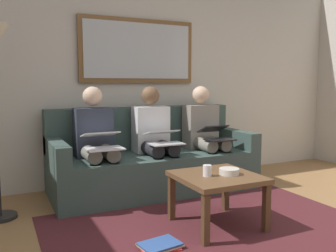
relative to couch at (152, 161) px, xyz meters
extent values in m
cube|color=beige|center=(0.00, -0.48, 0.99)|extent=(6.00, 0.12, 2.60)
cube|color=#4C1E23|center=(0.00, 1.27, -0.31)|extent=(2.60, 1.80, 0.01)
cube|color=#384C47|center=(0.00, 0.07, -0.10)|extent=(2.20, 0.90, 0.42)
cube|color=#384C47|center=(0.00, -0.28, 0.35)|extent=(2.20, 0.20, 0.48)
cube|color=#384C47|center=(-1.03, 0.07, 0.21)|extent=(0.14, 0.90, 0.20)
cube|color=#384C47|center=(1.03, 0.07, 0.21)|extent=(0.14, 0.90, 0.20)
cube|color=brown|center=(0.00, -0.39, 1.24)|extent=(1.40, 0.04, 0.74)
cube|color=#B2B7BC|center=(0.00, -0.37, 1.24)|extent=(1.30, 0.01, 0.64)
cube|color=brown|center=(-0.06, 1.22, 0.10)|extent=(0.64, 0.64, 0.04)
cube|color=#4C331E|center=(-0.34, 1.50, -0.12)|extent=(0.05, 0.05, 0.39)
cube|color=#4C331E|center=(0.22, 1.50, -0.12)|extent=(0.05, 0.05, 0.39)
cube|color=#4C331E|center=(-0.34, 0.94, -0.12)|extent=(0.05, 0.05, 0.39)
cube|color=#4C331E|center=(0.22, 0.94, -0.12)|extent=(0.05, 0.05, 0.39)
cylinder|color=silver|center=(0.04, 1.22, 0.16)|extent=(0.07, 0.07, 0.09)
cylinder|color=beige|center=(-0.15, 1.25, 0.14)|extent=(0.16, 0.16, 0.05)
cube|color=gray|center=(-0.64, -0.03, 0.36)|extent=(0.38, 0.22, 0.50)
sphere|color=beige|center=(-0.64, -0.03, 0.73)|extent=(0.20, 0.20, 0.20)
cylinder|color=gray|center=(-0.73, 0.18, 0.18)|extent=(0.14, 0.42, 0.14)
cylinder|color=gray|center=(-0.55, 0.18, 0.18)|extent=(0.14, 0.42, 0.14)
cylinder|color=gray|center=(-0.73, 0.39, -0.10)|extent=(0.11, 0.11, 0.42)
cylinder|color=gray|center=(-0.55, 0.39, -0.10)|extent=(0.11, 0.11, 0.42)
cube|color=black|center=(-0.64, 0.39, 0.25)|extent=(0.30, 0.21, 0.01)
cube|color=black|center=(-0.64, 0.24, 0.36)|extent=(0.30, 0.20, 0.09)
cube|color=#A5C6EA|center=(-0.64, 0.25, 0.36)|extent=(0.27, 0.17, 0.08)
cube|color=silver|center=(0.00, -0.03, 0.36)|extent=(0.38, 0.22, 0.50)
sphere|color=brown|center=(0.00, -0.03, 0.73)|extent=(0.20, 0.20, 0.20)
cylinder|color=#232328|center=(-0.09, 0.18, 0.18)|extent=(0.14, 0.42, 0.14)
cylinder|color=#232328|center=(0.09, 0.18, 0.18)|extent=(0.14, 0.42, 0.14)
cylinder|color=#232328|center=(-0.09, 0.39, -0.10)|extent=(0.11, 0.11, 0.42)
cylinder|color=#232328|center=(0.09, 0.39, -0.10)|extent=(0.11, 0.11, 0.42)
cube|color=silver|center=(0.00, 0.39, 0.25)|extent=(0.34, 0.20, 0.01)
cube|color=silver|center=(0.00, 0.27, 0.36)|extent=(0.34, 0.20, 0.06)
cube|color=#A5C6EA|center=(0.00, 0.27, 0.36)|extent=(0.30, 0.17, 0.04)
cube|color=#2D3342|center=(0.64, -0.03, 0.36)|extent=(0.38, 0.22, 0.50)
sphere|color=beige|center=(0.64, -0.03, 0.73)|extent=(0.20, 0.20, 0.20)
cylinder|color=gray|center=(0.55, 0.18, 0.18)|extent=(0.14, 0.42, 0.14)
cylinder|color=gray|center=(0.73, 0.18, 0.18)|extent=(0.14, 0.42, 0.14)
cylinder|color=gray|center=(0.55, 0.39, -0.10)|extent=(0.11, 0.11, 0.42)
cylinder|color=gray|center=(0.73, 0.39, -0.10)|extent=(0.11, 0.11, 0.42)
cube|color=white|center=(0.64, 0.39, 0.25)|extent=(0.34, 0.23, 0.01)
cube|color=white|center=(0.64, 0.24, 0.37)|extent=(0.34, 0.23, 0.07)
cube|color=#A5C6EA|center=(0.64, 0.25, 0.38)|extent=(0.31, 0.20, 0.05)
cube|color=red|center=(0.53, 1.39, -0.30)|extent=(0.31, 0.25, 0.01)
cube|color=white|center=(0.53, 1.40, -0.29)|extent=(0.31, 0.24, 0.01)
cube|color=yellow|center=(0.53, 1.39, -0.28)|extent=(0.31, 0.25, 0.01)
cube|color=#33569E|center=(0.54, 1.41, -0.27)|extent=(0.31, 0.24, 0.01)
cylinder|color=black|center=(1.55, 0.27, -0.30)|extent=(0.28, 0.28, 0.03)
camera|label=1|loc=(1.54, 3.65, 0.85)|focal=38.82mm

